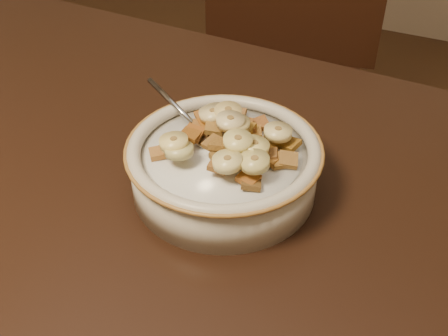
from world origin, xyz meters
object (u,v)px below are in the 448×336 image
at_px(cereal_bowl, 224,171).
at_px(spoon, 206,137).
at_px(table, 18,198).
at_px(chair, 261,83).

distance_m(cereal_bowl, spoon, 0.04).
xyz_separation_m(table, chair, (0.03, 0.74, -0.23)).
xyz_separation_m(table, spoon, (0.19, 0.11, 0.07)).
relative_size(table, spoon, 28.07).
relative_size(table, cereal_bowl, 6.74).
xyz_separation_m(chair, spoon, (0.17, -0.62, 0.30)).
xyz_separation_m(table, cereal_bowl, (0.22, 0.10, 0.04)).
height_order(table, chair, chair).
xyz_separation_m(cereal_bowl, spoon, (-0.03, 0.02, 0.03)).
height_order(table, spoon, spoon).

